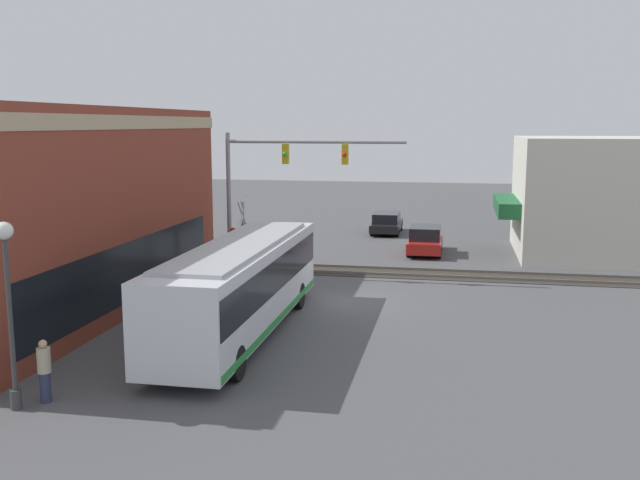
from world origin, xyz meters
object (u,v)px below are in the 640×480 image
Objects in this scene: crossing_signal at (243,231)px; pedestrian_by_lamp at (44,371)px; city_bus at (241,284)px; parked_car_black at (387,224)px; parked_car_red at (425,241)px; streetlamp at (9,299)px.

crossing_signal is 2.31× the size of pedestrian_by_lamp.
city_bus reaches higher than parked_car_black.
city_bus is 23.69m from parked_car_black.
parked_car_red reaches higher than parked_car_black.
parked_car_black is (6.93, 2.80, -0.07)m from parked_car_red.
pedestrian_by_lamp reaches higher than parked_car_red.
parked_car_red is at bearing -42.61° from crossing_signal.
city_bus is 2.72× the size of parked_car_red.
parked_car_red is at bearing -157.99° from parked_car_black.
crossing_signal is at bearing 16.40° from city_bus.
parked_car_black is at bearing -17.96° from crossing_signal.
crossing_signal is at bearing -3.10° from pedestrian_by_lamp.
streetlamp is at bearing 141.14° from pedestrian_by_lamp.
pedestrian_by_lamp is at bearing 159.67° from parked_car_red.
pedestrian_by_lamp is (0.57, -0.46, -1.99)m from streetlamp.
parked_car_black is 2.61× the size of pedestrian_by_lamp.
parked_car_red is (23.76, -9.05, -2.12)m from streetlamp.
city_bus is 8.11m from streetlamp.
streetlamp is at bearing 159.15° from parked_car_red.
streetlamp is (-15.29, 1.26, 0.53)m from crossing_signal.
streetlamp is 25.51m from parked_car_red.
city_bus is 7.27× the size of pedestrian_by_lamp.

